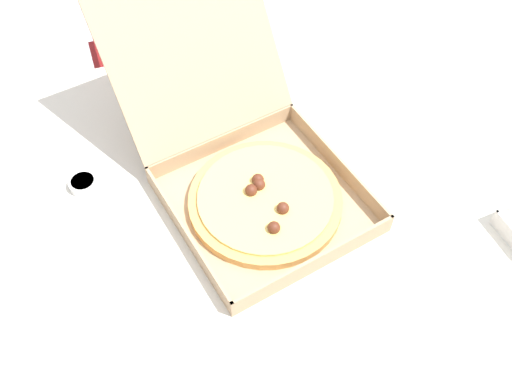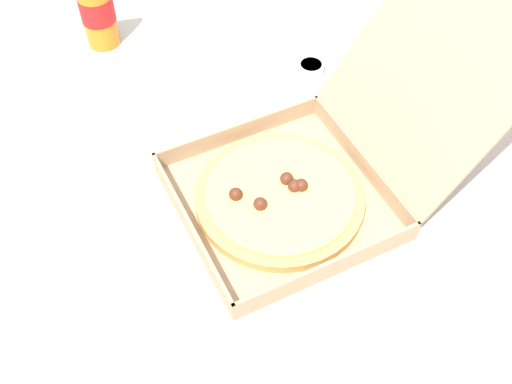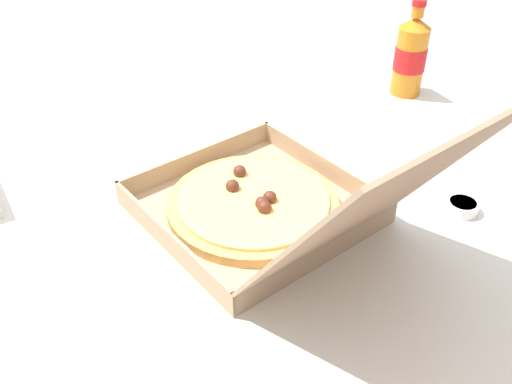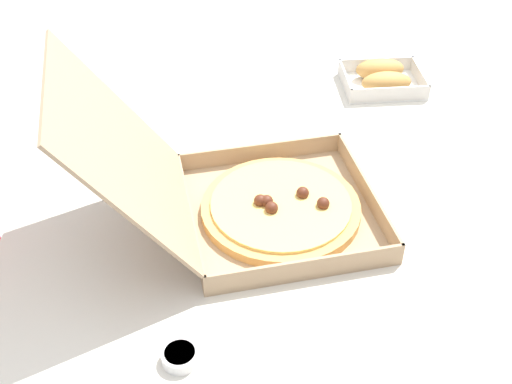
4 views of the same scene
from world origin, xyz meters
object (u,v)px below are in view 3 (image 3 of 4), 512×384
object	(u,v)px
pizza_box_open	(272,204)
paper_menu	(327,109)
cola_bottle	(410,56)
dipping_sauce_cup	(462,206)

from	to	relation	value
pizza_box_open	paper_menu	distance (m)	0.45
pizza_box_open	cola_bottle	distance (m)	0.61
pizza_box_open	cola_bottle	xyz separation A→B (m)	(-0.52, -0.31, 0.05)
cola_bottle	pizza_box_open	bearing A→B (deg)	30.99
cola_bottle	paper_menu	bearing A→B (deg)	-1.85
paper_menu	dipping_sauce_cup	distance (m)	0.43
dipping_sauce_cup	pizza_box_open	bearing A→B (deg)	-18.69
paper_menu	cola_bottle	bearing A→B (deg)	-159.75
pizza_box_open	dipping_sauce_cup	distance (m)	0.34
pizza_box_open	dipping_sauce_cup	bearing A→B (deg)	161.31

